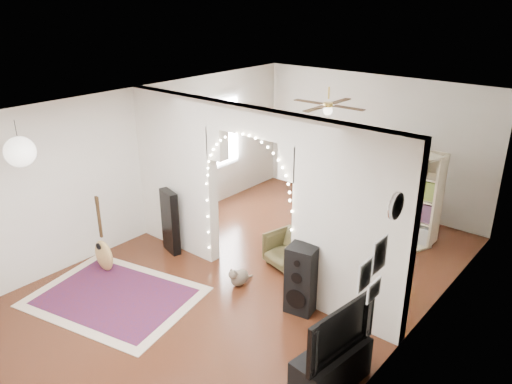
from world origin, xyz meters
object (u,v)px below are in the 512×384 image
Objects in this scene: floor_speaker at (301,279)px; dining_chair_right at (355,219)px; dining_chair_left at (287,250)px; dining_table at (336,178)px; bookcase at (394,191)px; acoustic_guitar at (102,244)px; media_console at (331,368)px.

dining_chair_right is (-0.61, 2.62, -0.22)m from floor_speaker.
dining_chair_left is 1.75m from dining_chair_right.
floor_speaker is at bearing -30.75° from dining_chair_left.
dining_table is 2.15× the size of dining_chair_left.
bookcase is at bearing -1.10° from dining_table.
floor_speaker is 3.64m from dining_table.
acoustic_guitar reaches higher than media_console.
bookcase is 2.74× the size of dining_chair_left.
dining_chair_right is at bearing -116.95° from bookcase.
dining_chair_left is at bearing -89.00° from bookcase.
dining_chair_left is (-0.78, -2.19, -0.56)m from bookcase.
media_console is 1.64× the size of dining_chair_left.
floor_speaker is (3.05, 1.11, 0.02)m from acoustic_guitar.
dining_chair_left is 0.99× the size of dining_chair_right.
floor_speaker is 2.70m from dining_chair_right.
acoustic_guitar reaches higher than dining_chair_left.
dining_table is 1.18m from dining_chair_right.
dining_chair_left is (-1.99, 1.88, 0.03)m from media_console.
floor_speaker is 1.28m from dining_chair_left.
acoustic_guitar reaches higher than dining_chair_right.
dining_table is at bearing 70.91° from acoustic_guitar.
media_console is at bearing -52.73° from bookcase.
acoustic_guitar is 1.78× the size of dining_chair_left.
dining_chair_left is (2.15, 2.00, -0.20)m from acoustic_guitar.
dining_chair_right is (0.86, -0.70, -0.40)m from dining_table.
bookcase reaches higher than dining_chair_right.
bookcase reaches higher than acoustic_guitar.
floor_speaker is 1.62× the size of dining_chair_right.
acoustic_guitar is 1.76× the size of dining_chair_right.
dining_chair_left is at bearing 124.27° from floor_speaker.
bookcase is at bearing 81.24° from floor_speaker.
media_console is at bearing -60.94° from dining_chair_right.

